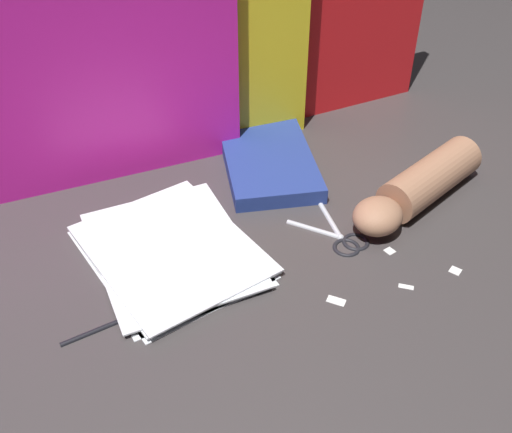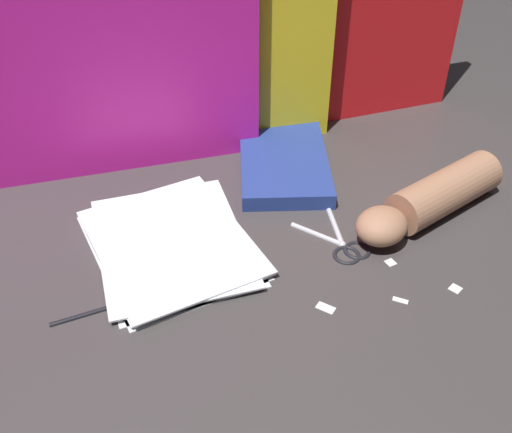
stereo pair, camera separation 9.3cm
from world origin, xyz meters
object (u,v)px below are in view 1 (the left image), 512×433
hand_forearm (419,187)px  paper_stack (171,250)px  scissors (341,236)px  book_closed (268,159)px

hand_forearm → paper_stack: bearing=167.6°
scissors → hand_forearm: 0.17m
book_closed → scissors: 0.24m
paper_stack → scissors: 0.28m
scissors → hand_forearm: hand_forearm is taller
paper_stack → book_closed: (0.26, 0.14, 0.01)m
paper_stack → scissors: paper_stack is taller
book_closed → scissors: size_ratio=2.15×
paper_stack → hand_forearm: size_ratio=0.98×
paper_stack → hand_forearm: hand_forearm is taller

